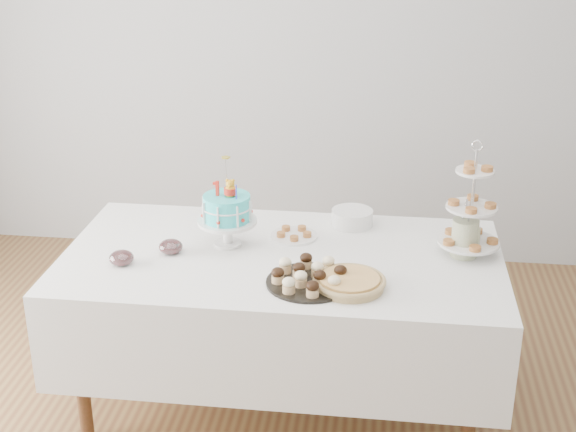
# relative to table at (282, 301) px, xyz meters

# --- Properties ---
(walls) EXTENTS (5.04, 4.04, 2.70)m
(walls) POSITION_rel_table_xyz_m (0.00, -0.30, 0.81)
(walls) COLOR #ACAEB1
(walls) RESTS_ON floor
(table) EXTENTS (1.92, 1.02, 0.77)m
(table) POSITION_rel_table_xyz_m (0.00, 0.00, 0.00)
(table) COLOR white
(table) RESTS_ON floor
(birthday_cake) EXTENTS (0.27, 0.27, 0.41)m
(birthday_cake) POSITION_rel_table_xyz_m (-0.25, 0.07, 0.34)
(birthday_cake) COLOR white
(birthday_cake) RESTS_ON table
(cupcake_tray) EXTENTS (0.35, 0.35, 0.08)m
(cupcake_tray) POSITION_rel_table_xyz_m (0.15, -0.26, 0.27)
(cupcake_tray) COLOR black
(cupcake_tray) RESTS_ON table
(pie) EXTENTS (0.30, 0.30, 0.05)m
(pie) POSITION_rel_table_xyz_m (0.31, -0.27, 0.25)
(pie) COLOR tan
(pie) RESTS_ON table
(tiered_stand) EXTENTS (0.27, 0.27, 0.52)m
(tiered_stand) POSITION_rel_table_xyz_m (0.81, 0.11, 0.45)
(tiered_stand) COLOR silver
(tiered_stand) RESTS_ON table
(plate_stack) EXTENTS (0.20, 0.20, 0.08)m
(plate_stack) POSITION_rel_table_xyz_m (0.29, 0.37, 0.27)
(plate_stack) COLOR white
(plate_stack) RESTS_ON table
(pastry_plate) EXTENTS (0.22, 0.22, 0.03)m
(pastry_plate) POSITION_rel_table_xyz_m (0.03, 0.20, 0.24)
(pastry_plate) COLOR white
(pastry_plate) RESTS_ON table
(jam_bowl_a) EXTENTS (0.11, 0.11, 0.06)m
(jam_bowl_a) POSITION_rel_table_xyz_m (-0.66, -0.18, 0.26)
(jam_bowl_a) COLOR silver
(jam_bowl_a) RESTS_ON table
(jam_bowl_b) EXTENTS (0.11, 0.11, 0.06)m
(jam_bowl_b) POSITION_rel_table_xyz_m (-0.49, -0.04, 0.26)
(jam_bowl_b) COLOR silver
(jam_bowl_b) RESTS_ON table
(utensil_pitcher) EXTENTS (0.12, 0.11, 0.26)m
(utensil_pitcher) POSITION_rel_table_xyz_m (0.79, 0.10, 0.32)
(utensil_pitcher) COLOR beige
(utensil_pitcher) RESTS_ON table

